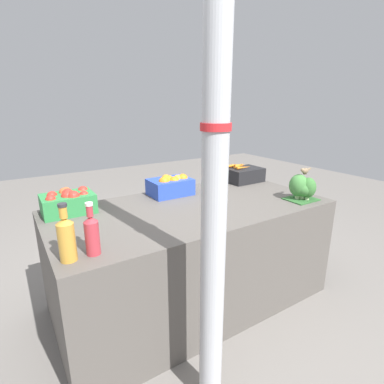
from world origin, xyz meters
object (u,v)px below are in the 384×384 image
(apple_crate, at_px, (68,201))
(broccoli_pile, at_px, (303,188))
(juice_bottle_ruby, at_px, (92,234))
(support_pole, at_px, (216,139))
(sparrow_bird, at_px, (305,171))
(carrot_crate, at_px, (243,174))
(juice_bottle_amber, at_px, (66,238))
(orange_crate, at_px, (171,185))

(apple_crate, distance_m, broccoli_pile, 1.64)
(juice_bottle_ruby, bearing_deg, support_pole, -44.23)
(support_pole, bearing_deg, sparrow_bird, 20.16)
(carrot_crate, relative_size, juice_bottle_amber, 1.17)
(orange_crate, distance_m, juice_bottle_amber, 1.09)
(orange_crate, xyz_separation_m, juice_bottle_ruby, (-0.77, -0.65, 0.03))
(broccoli_pile, bearing_deg, juice_bottle_amber, -179.54)
(juice_bottle_ruby, distance_m, sparrow_bird, 1.53)
(juice_bottle_amber, bearing_deg, orange_crate, 36.28)
(support_pole, distance_m, juice_bottle_ruby, 0.72)
(sparrow_bird, bearing_deg, support_pole, 9.75)
(support_pole, distance_m, sparrow_bird, 1.24)
(juice_bottle_amber, relative_size, sparrow_bird, 2.01)
(support_pole, height_order, orange_crate, support_pole)
(juice_bottle_amber, relative_size, juice_bottle_ruby, 1.06)
(support_pole, relative_size, sparrow_bird, 19.24)
(support_pole, relative_size, juice_bottle_ruby, 10.15)
(carrot_crate, height_order, juice_bottle_ruby, juice_bottle_ruby)
(support_pole, xyz_separation_m, orange_crate, (0.36, 1.04, -0.48))
(carrot_crate, distance_m, sparrow_bird, 0.66)
(support_pole, height_order, juice_bottle_amber, support_pole)
(support_pole, bearing_deg, broccoli_pile, 20.09)
(orange_crate, height_order, juice_bottle_amber, juice_bottle_amber)
(apple_crate, relative_size, broccoli_pile, 1.45)
(carrot_crate, height_order, sparrow_bird, sparrow_bird)
(carrot_crate, distance_m, juice_bottle_amber, 1.76)
(apple_crate, height_order, juice_bottle_amber, juice_bottle_amber)
(orange_crate, relative_size, juice_bottle_amber, 1.17)
(sparrow_bird, bearing_deg, orange_crate, -50.50)
(support_pole, relative_size, carrot_crate, 8.17)
(carrot_crate, bearing_deg, juice_bottle_amber, -158.17)
(carrot_crate, height_order, broccoli_pile, broccoli_pile)
(apple_crate, xyz_separation_m, sparrow_bird, (1.51, -0.64, 0.14))
(broccoli_pile, bearing_deg, carrot_crate, 90.58)
(orange_crate, relative_size, juice_bottle_ruby, 1.24)
(juice_bottle_ruby, bearing_deg, broccoli_pile, 0.50)
(juice_bottle_ruby, xyz_separation_m, sparrow_bird, (1.52, 0.01, 0.12))
(carrot_crate, distance_m, juice_bottle_ruby, 1.65)
(orange_crate, bearing_deg, carrot_crate, 0.44)
(orange_crate, xyz_separation_m, sparrow_bird, (0.75, -0.63, 0.14))
(apple_crate, distance_m, sparrow_bird, 1.64)
(broccoli_pile, relative_size, juice_bottle_amber, 0.81)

